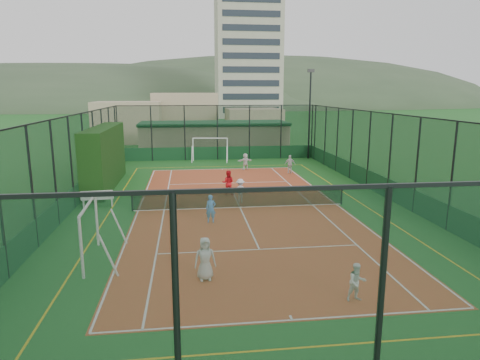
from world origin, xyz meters
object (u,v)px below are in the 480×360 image
object	(u,v)px
white_bench	(98,198)
coach	(228,183)
floodlight_ne	(310,115)
child_far_right	(290,164)
futsal_goal_far	(210,150)
child_near_mid	(211,209)
child_near_right	(357,282)
child_near_left	(205,259)
futsal_goal_near	(90,233)
child_far_left	(240,190)
child_far_back	(245,161)
apartment_tower	(248,53)
clubhouse	(214,137)

from	to	relation	value
white_bench	coach	size ratio (longest dim) A/B	1.12
floodlight_ne	child_far_right	bearing A→B (deg)	-116.12
futsal_goal_far	child_near_mid	bearing A→B (deg)	-85.19
child_near_right	child_near_left	bearing A→B (deg)	150.81
white_bench	floodlight_ne	bearing A→B (deg)	38.20
floodlight_ne	child_near_mid	xyz separation A→B (m)	(-10.33, -19.08, -3.44)
child_far_right	coach	world-z (taller)	coach
futsal_goal_near	child_far_left	world-z (taller)	futsal_goal_near
floodlight_ne	futsal_goal_far	world-z (taller)	floodlight_ne
child_far_back	coach	bearing A→B (deg)	60.18
apartment_tower	child_far_back	bearing A→B (deg)	-98.18
futsal_goal_near	child_far_right	distance (m)	19.86
apartment_tower	child_near_mid	size ratio (longest dim) A/B	22.16
futsal_goal_far	child_near_left	size ratio (longest dim) A/B	2.17
child_near_right	child_far_right	bearing A→B (deg)	77.55
apartment_tower	child_far_left	distance (m)	82.91
child_far_right	futsal_goal_far	bearing A→B (deg)	-40.32
clubhouse	child_far_right	xyz separation A→B (m)	(5.08, -12.57, -0.86)
child_far_left	child_far_right	distance (m)	9.59
apartment_tower	child_near_left	xyz separation A→B (m)	(-14.29, -90.93, -14.25)
apartment_tower	white_bench	bearing A→B (deg)	-103.77
floodlight_ne	coach	distance (m)	16.66
apartment_tower	coach	world-z (taller)	apartment_tower
futsal_goal_near	clubhouse	bearing A→B (deg)	-15.16
child_near_left	white_bench	bearing A→B (deg)	114.75
child_far_left	child_far_right	xyz separation A→B (m)	(4.91, 8.23, 0.03)
child_far_right	clubhouse	bearing A→B (deg)	-58.93
white_bench	futsal_goal_far	xyz separation A→B (m)	(7.07, 14.99, 0.56)
child_near_right	child_far_left	bearing A→B (deg)	95.06
futsal_goal_near	child_far_back	bearing A→B (deg)	-27.16
floodlight_ne	child_near_mid	bearing A→B (deg)	-118.45
child_far_back	child_far_left	bearing A→B (deg)	65.56
child_near_left	child_far_right	bearing A→B (deg)	64.38
child_far_right	child_far_back	xyz separation A→B (m)	(-3.23, 1.98, -0.04)
white_bench	child_near_right	world-z (taller)	child_near_right
futsal_goal_far	child_near_left	world-z (taller)	futsal_goal_far
white_bench	child_near_left	size ratio (longest dim) A/B	1.15
apartment_tower	futsal_goal_near	bearing A→B (deg)	-101.78
apartment_tower	child_near_right	size ratio (longest dim) A/B	24.96
child_far_back	coach	world-z (taller)	coach
futsal_goal_far	child_near_mid	distance (m)	18.72
apartment_tower	child_near_right	distance (m)	94.62
child_near_mid	apartment_tower	bearing A→B (deg)	82.92
white_bench	child_near_mid	bearing A→B (deg)	-36.34
floodlight_ne	clubhouse	xyz separation A→B (m)	(-8.60, 5.40, -2.55)
futsal_goal_near	child_near_left	bearing A→B (deg)	-120.27
child_near_left	coach	distance (m)	12.04
apartment_tower	futsal_goal_far	size ratio (longest dim) A/B	9.28
white_bench	child_near_mid	xyz separation A→B (m)	(6.07, -3.70, 0.20)
futsal_goal_far	floodlight_ne	bearing A→B (deg)	10.27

